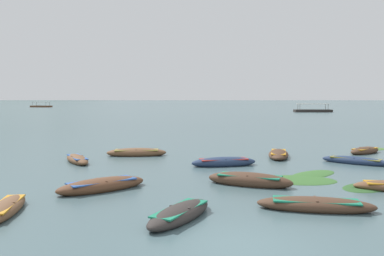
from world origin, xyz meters
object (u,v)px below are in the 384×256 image
(rowboat_3, at_px, (137,153))
(rowboat_5, at_px, (180,214))
(ferry_1, at_px, (41,106))
(rowboat_0, at_px, (102,185))
(ferry_2, at_px, (313,110))
(rowboat_9, at_px, (6,208))
(rowboat_2, at_px, (278,154))
(rowboat_11, at_px, (365,151))
(rowboat_4, at_px, (355,161))
(rowboat_7, at_px, (77,159))
(rowboat_1, at_px, (250,180))
(rowboat_8, at_px, (316,205))
(rowboat_6, at_px, (224,162))

(rowboat_3, xyz_separation_m, rowboat_5, (2.57, -14.31, -0.02))
(rowboat_3, height_order, ferry_1, ferry_1)
(rowboat_3, bearing_deg, rowboat_0, -93.16)
(ferry_1, relative_size, ferry_2, 0.94)
(rowboat_5, xyz_separation_m, rowboat_9, (-5.73, 0.97, -0.02))
(rowboat_2, xyz_separation_m, rowboat_11, (6.46, 1.54, -0.00))
(rowboat_0, height_order, rowboat_9, rowboat_0)
(rowboat_4, distance_m, rowboat_7, 16.33)
(rowboat_1, xyz_separation_m, rowboat_9, (-8.88, -3.89, -0.06))
(rowboat_7, xyz_separation_m, rowboat_8, (10.49, -10.90, 0.00))
(rowboat_4, xyz_separation_m, ferry_1, (-68.20, 159.37, 0.28))
(rowboat_4, height_order, rowboat_5, rowboat_5)
(rowboat_2, bearing_deg, rowboat_6, -141.74)
(rowboat_5, bearing_deg, rowboat_2, 63.16)
(rowboat_5, height_order, ferry_2, ferry_2)
(rowboat_5, bearing_deg, rowboat_0, 126.66)
(rowboat_5, xyz_separation_m, rowboat_7, (-5.86, 11.72, -0.01))
(rowboat_8, height_order, rowboat_9, rowboat_8)
(rowboat_1, height_order, rowboat_8, rowboat_1)
(rowboat_1, height_order, rowboat_5, rowboat_1)
(rowboat_0, relative_size, rowboat_9, 1.11)
(ferry_2, bearing_deg, rowboat_9, -114.67)
(rowboat_11, bearing_deg, rowboat_0, -147.18)
(rowboat_6, height_order, rowboat_8, rowboat_6)
(rowboat_7, bearing_deg, rowboat_8, -46.08)
(rowboat_4, xyz_separation_m, rowboat_5, (-10.41, -10.30, 0.01))
(rowboat_11, bearing_deg, rowboat_6, -155.91)
(rowboat_0, distance_m, rowboat_4, 14.85)
(rowboat_7, bearing_deg, rowboat_3, 38.28)
(rowboat_9, xyz_separation_m, rowboat_11, (18.83, 13.70, 0.02))
(rowboat_7, relative_size, rowboat_9, 1.04)
(rowboat_6, bearing_deg, rowboat_5, -105.05)
(rowboat_1, bearing_deg, ferry_2, 68.97)
(rowboat_1, height_order, rowboat_4, rowboat_1)
(rowboat_5, bearing_deg, ferry_2, 68.33)
(rowboat_1, distance_m, ferry_2, 101.46)
(ferry_1, bearing_deg, rowboat_7, -71.80)
(rowboat_2, bearing_deg, rowboat_11, 13.39)
(rowboat_6, relative_size, rowboat_8, 0.94)
(rowboat_3, relative_size, rowboat_6, 1.03)
(rowboat_5, bearing_deg, rowboat_3, 100.18)
(rowboat_5, bearing_deg, rowboat_8, 10.04)
(rowboat_1, xyz_separation_m, rowboat_11, (9.96, 9.81, -0.04))
(rowboat_11, bearing_deg, ferry_1, 114.58)
(rowboat_1, height_order, rowboat_2, rowboat_1)
(rowboat_3, distance_m, rowboat_5, 14.54)
(rowboat_0, bearing_deg, ferry_1, 108.28)
(ferry_1, bearing_deg, rowboat_5, -71.19)
(rowboat_3, relative_size, rowboat_4, 1.12)
(rowboat_0, relative_size, rowboat_4, 1.10)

